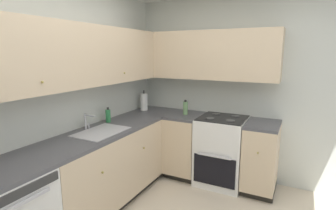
{
  "coord_description": "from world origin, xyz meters",
  "views": [
    {
      "loc": [
        -1.75,
        -0.7,
        1.78
      ],
      "look_at": [
        1.0,
        0.72,
        1.16
      ],
      "focal_mm": 28.11,
      "sensor_mm": 36.0,
      "label": 1
    }
  ],
  "objects_px": {
    "soap_bottle": "(108,116)",
    "paper_towel_roll": "(144,102)",
    "oil_bottle": "(185,108)",
    "oven_range": "(222,150)"
  },
  "relations": [
    {
      "from": "oven_range",
      "to": "paper_towel_roll",
      "type": "xyz_separation_m",
      "value": [
        -0.04,
        1.22,
        0.58
      ]
    },
    {
      "from": "oven_range",
      "to": "oil_bottle",
      "type": "bearing_deg",
      "value": 92.02
    },
    {
      "from": "paper_towel_roll",
      "to": "soap_bottle",
      "type": "bearing_deg",
      "value": 178.59
    },
    {
      "from": "soap_bottle",
      "to": "oil_bottle",
      "type": "bearing_deg",
      "value": -40.0
    },
    {
      "from": "paper_towel_roll",
      "to": "oven_range",
      "type": "bearing_deg",
      "value": -88.19
    },
    {
      "from": "oven_range",
      "to": "oil_bottle",
      "type": "distance_m",
      "value": 0.77
    },
    {
      "from": "oil_bottle",
      "to": "paper_towel_roll",
      "type": "bearing_deg",
      "value": 91.65
    },
    {
      "from": "soap_bottle",
      "to": "oil_bottle",
      "type": "height_order",
      "value": "oil_bottle"
    },
    {
      "from": "soap_bottle",
      "to": "paper_towel_roll",
      "type": "distance_m",
      "value": 0.82
    },
    {
      "from": "paper_towel_roll",
      "to": "oil_bottle",
      "type": "xyz_separation_m",
      "value": [
        0.02,
        -0.68,
        -0.03
      ]
    }
  ]
}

